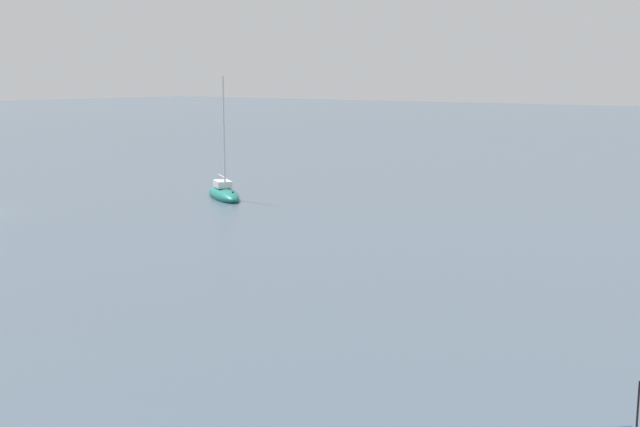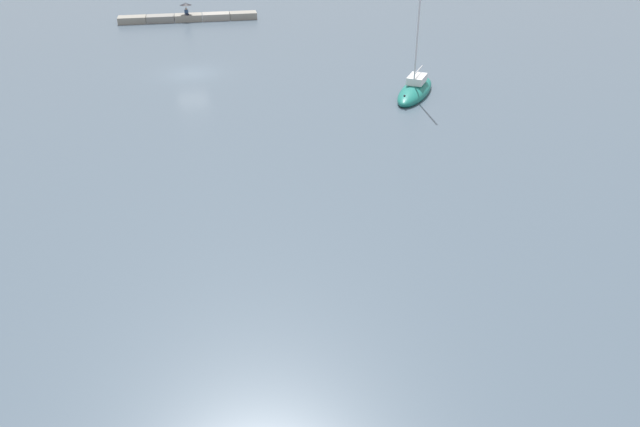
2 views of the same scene
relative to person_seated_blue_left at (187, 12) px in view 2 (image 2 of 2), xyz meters
The scene contains 5 objects.
ground_plane 20.76m from the person_seated_blue_left, 90.41° to the left, with size 500.00×500.00×0.00m, color #475666.
seawall_pier 0.67m from the person_seated_blue_left, 124.44° to the right, with size 15.41×1.79×0.72m.
person_seated_blue_left is the anchor object (origin of this frame).
umbrella_open_black 0.89m from the person_seated_blue_left, 85.88° to the right, with size 1.29×1.29×1.28m.
sailboat_teal_far 34.15m from the person_seated_blue_left, 119.95° to the left, with size 5.46×6.99×10.37m.
Camera 2 is at (-0.93, 53.18, 15.50)m, focal length 35.13 mm.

